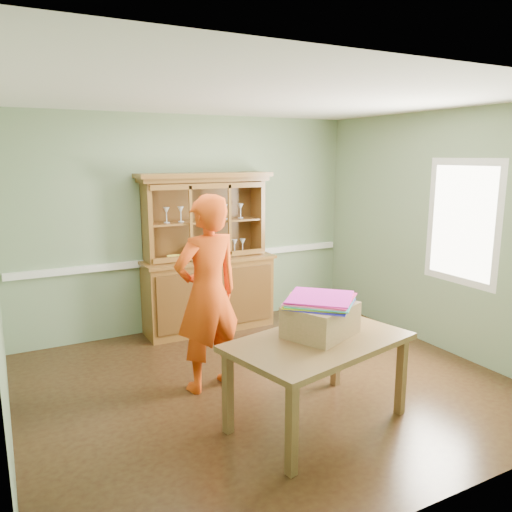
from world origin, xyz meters
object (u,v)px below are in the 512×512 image
china_hutch (208,275)px  cardboard_box (321,320)px  person (208,294)px  dining_table (319,349)px

china_hutch → cardboard_box: china_hutch is taller
cardboard_box → person: bearing=123.4°
china_hutch → cardboard_box: (-0.01, -2.51, 0.16)m
china_hutch → dining_table: 2.59m
person → cardboard_box: bearing=113.3°
dining_table → cardboard_box: 0.24m
china_hutch → dining_table: china_hutch is taller
dining_table → china_hutch: bearing=75.3°
dining_table → cardboard_box: size_ratio=2.91×
dining_table → person: size_ratio=0.87×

